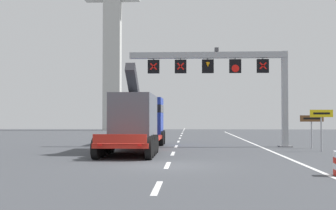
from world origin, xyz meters
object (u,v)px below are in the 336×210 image
at_px(heavy_haul_truck_red, 139,120).
at_px(exit_sign_yellow, 321,120).
at_px(bridge_pylon_distant, 112,20).
at_px(tourist_info_sign_brown, 312,123).
at_px(overhead_lane_gantry, 228,70).

height_order(heavy_haul_truck_red, exit_sign_yellow, heavy_haul_truck_red).
relative_size(exit_sign_yellow, bridge_pylon_distant, 0.07).
height_order(tourist_info_sign_brown, bridge_pylon_distant, bridge_pylon_distant).
relative_size(overhead_lane_gantry, bridge_pylon_distant, 0.33).
relative_size(exit_sign_yellow, tourist_info_sign_brown, 1.15).
distance_m(overhead_lane_gantry, bridge_pylon_distant, 42.73).
height_order(exit_sign_yellow, bridge_pylon_distant, bridge_pylon_distant).
bearing_deg(tourist_info_sign_brown, bridge_pylon_distant, 118.26).
distance_m(tourist_info_sign_brown, bridge_pylon_distant, 47.47).
distance_m(overhead_lane_gantry, heavy_haul_truck_red, 7.54).
bearing_deg(exit_sign_yellow, tourist_info_sign_brown, 86.56).
xyz_separation_m(exit_sign_yellow, bridge_pylon_distant, (-20.93, 41.89, 16.19)).
bearing_deg(overhead_lane_gantry, tourist_info_sign_brown, -14.44).
relative_size(tourist_info_sign_brown, bridge_pylon_distant, 0.06).
bearing_deg(exit_sign_yellow, overhead_lane_gantry, 142.94).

